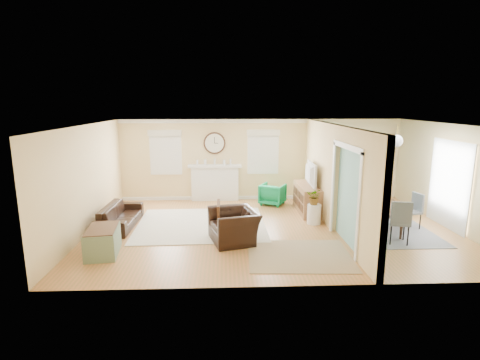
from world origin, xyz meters
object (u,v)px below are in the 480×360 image
at_px(sofa, 121,216).
at_px(eames_chair, 234,226).
at_px(credenza, 307,199).
at_px(dining_table, 381,217).
at_px(green_chair, 273,194).

xyz_separation_m(sofa, eames_chair, (2.88, -1.18, 0.09)).
distance_m(sofa, credenza, 5.16).
bearing_deg(credenza, dining_table, -43.84).
xyz_separation_m(eames_chair, green_chair, (1.28, 3.09, -0.04)).
bearing_deg(dining_table, green_chair, 60.44).
bearing_deg(green_chair, credenza, 163.25).
xyz_separation_m(green_chair, credenza, (0.89, -0.86, 0.07)).
xyz_separation_m(sofa, dining_table, (6.59, -0.43, 0.01)).
distance_m(sofa, green_chair, 4.58).
relative_size(eames_chair, credenza, 0.70).
xyz_separation_m(green_chair, dining_table, (2.43, -2.34, -0.04)).
relative_size(eames_chair, dining_table, 0.68).
bearing_deg(credenza, eames_chair, -134.26).
bearing_deg(credenza, green_chair, 136.03).
relative_size(sofa, eames_chair, 1.70).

